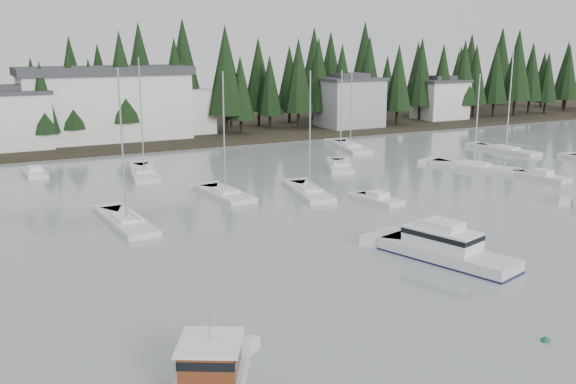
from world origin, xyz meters
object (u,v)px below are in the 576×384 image
harbor_inn (119,104)px  sailboat_10 (340,168)px  house_east_a (350,101)px  runabout_3 (35,174)px  sailboat_4 (350,148)px  runabout_1 (378,201)px  sailboat_2 (144,174)px  house_west (15,118)px  sailboat_7 (506,151)px  house_east_b (440,98)px  cabin_cruiser_center (445,251)px  sailboat_3 (309,193)px  runabout_2 (542,178)px  sailboat_6 (474,168)px  sailboat_1 (127,224)px  sailboat_11 (225,196)px

harbor_inn → sailboat_10: sailboat_10 is taller
house_east_a → runabout_3: 56.82m
sailboat_4 → runabout_3: (-42.63, 0.46, 0.08)m
runabout_1 → sailboat_2: bearing=25.1°
house_west → sailboat_7: 68.22m
house_east_b → sailboat_10: (-42.61, -32.00, -4.34)m
sailboat_4 → sailboat_7: (17.77, -12.42, 0.03)m
sailboat_2 → sailboat_4: 31.84m
house_east_a → cabin_cruiser_center: size_ratio=1.02×
sailboat_7 → sailboat_3: bearing=100.4°
house_east_b → runabout_2: house_east_b is taller
sailboat_6 → runabout_1: size_ratio=2.18×
house_east_a → sailboat_4: size_ratio=0.83×
cabin_cruiser_center → sailboat_6: (25.82, 24.55, -0.59)m
sailboat_6 → sailboat_10: (-14.38, 7.45, 0.02)m
house_east_b → sailboat_6: 48.70m
house_east_a → sailboat_7: bearing=-77.9°
house_east_b → sailboat_3: (-52.58, -42.12, -4.34)m
house_east_a → runabout_3: size_ratio=1.95×
sailboat_2 → sailboat_4: sailboat_2 is taller
runabout_3 → house_east_a: bearing=-74.7°
house_east_b → sailboat_7: (-15.51, -32.21, -4.32)m
house_west → cabin_cruiser_center: bearing=-70.8°
house_west → sailboat_2: 26.83m
harbor_inn → runabout_2: bearing=-55.0°
cabin_cruiser_center → runabout_3: (-21.86, 44.67, -0.51)m
house_east_b → sailboat_4: (-33.28, -19.79, -4.35)m
sailboat_6 → sailboat_1: bearing=75.2°
sailboat_6 → sailboat_7: sailboat_7 is taller
harbor_inn → sailboat_1: (-10.61, -47.09, -5.71)m
cabin_cruiser_center → house_east_b: bearing=-56.4°
harbor_inn → sailboat_10: (18.34, -34.34, -5.71)m
sailboat_3 → house_east_a: bearing=-25.2°
cabin_cruiser_center → sailboat_4: bearing=-41.4°
cabin_cruiser_center → runabout_2: (28.07, 16.32, -0.51)m
sailboat_1 → sailboat_4: bearing=-59.7°
cabin_cruiser_center → sailboat_2: sailboat_2 is taller
sailboat_3 → runabout_1: 7.26m
harbor_inn → sailboat_11: 41.88m
runabout_2 → runabout_1: bearing=83.2°
sailboat_11 → runabout_3: 25.13m
sailboat_10 → house_east_b: bearing=-26.0°
runabout_2 → runabout_3: size_ratio=1.17×
sailboat_3 → runabout_1: sailboat_3 is taller
sailboat_4 → runabout_3: sailboat_4 is taller
sailboat_11 → runabout_1: size_ratio=2.35×
house_east_a → harbor_inn: size_ratio=0.36×
sailboat_6 → runabout_2: (2.26, -8.23, 0.08)m
cabin_cruiser_center → sailboat_1: sailboat_1 is taller
sailboat_1 → house_east_b: bearing=-60.8°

